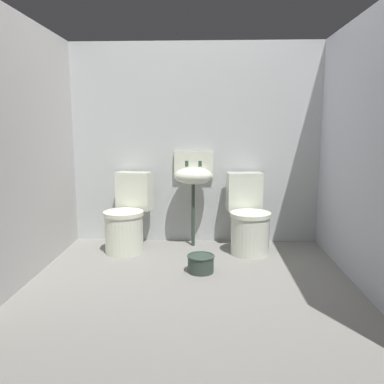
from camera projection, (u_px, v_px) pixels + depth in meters
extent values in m
cube|color=gray|center=(191.00, 288.00, 3.20)|extent=(3.05, 2.84, 0.08)
cube|color=#B7BBBB|center=(196.00, 144.00, 4.27)|extent=(3.05, 0.10, 2.13)
cube|color=#BDBAB9|center=(20.00, 151.00, 3.17)|extent=(0.10, 2.64, 2.13)
cube|color=#B2B4C0|center=(367.00, 151.00, 3.06)|extent=(0.10, 2.64, 2.13)
cylinder|color=silver|center=(124.00, 234.00, 3.96)|extent=(0.45, 0.45, 0.38)
cylinder|color=silver|center=(123.00, 213.00, 3.92)|extent=(0.47, 0.47, 0.04)
cube|color=silver|center=(134.00, 191.00, 4.18)|extent=(0.39, 0.25, 0.40)
cylinder|color=silver|center=(250.00, 235.00, 3.91)|extent=(0.43, 0.43, 0.38)
cylinder|color=silver|center=(251.00, 215.00, 3.87)|extent=(0.45, 0.45, 0.04)
cube|color=silver|center=(244.00, 192.00, 4.14)|extent=(0.38, 0.23, 0.40)
cylinder|color=#314036|center=(193.00, 215.00, 4.15)|extent=(0.04, 0.04, 0.66)
ellipsoid|color=silver|center=(193.00, 176.00, 4.08)|extent=(0.40, 0.32, 0.18)
cube|color=silver|center=(194.00, 165.00, 4.23)|extent=(0.42, 0.04, 0.28)
cylinder|color=#314036|center=(187.00, 164.00, 4.13)|extent=(0.04, 0.04, 0.06)
cylinder|color=#314036|center=(200.00, 164.00, 4.12)|extent=(0.04, 0.04, 0.06)
cylinder|color=#314036|center=(201.00, 264.00, 3.43)|extent=(0.23, 0.23, 0.15)
torus|color=#2C4236|center=(201.00, 256.00, 3.42)|extent=(0.24, 0.24, 0.02)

